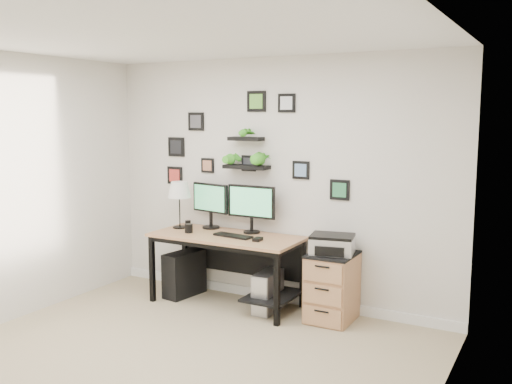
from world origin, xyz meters
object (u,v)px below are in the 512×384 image
Objects in this scene: pc_tower_black at (184,274)px; pc_tower_grey at (268,292)px; monitor_left at (210,202)px; file_cabinet at (332,287)px; monitor_right at (251,205)px; desk at (231,246)px; printer at (332,244)px; table_lamp at (179,191)px; mug at (189,228)px.

pc_tower_black is 1.16× the size of pc_tower_grey.
monitor_left is at bearing 165.48° from pc_tower_grey.
file_cabinet is (0.66, 0.08, 0.13)m from pc_tower_grey.
monitor_right is 0.93m from pc_tower_grey.
monitor_right is 1.30× the size of pc_tower_grey.
desk is 0.71m from pc_tower_black.
desk is at bearing -177.02° from file_cabinet.
file_cabinet is at bearing 10.80° from pc_tower_black.
pc_tower_grey is at bearing -34.45° from monitor_right.
monitor_right is at bearing 172.06° from printer.
monitor_right is 1.19× the size of printer.
table_lamp reaches higher than monitor_right.
table_lamp is at bearing 144.88° from mug.
monitor_right is 1.06× the size of table_lamp.
printer is (1.12, 0.05, 0.14)m from desk.
file_cabinet reaches higher than pc_tower_black.
file_cabinet is (1.49, -0.13, -0.71)m from monitor_left.
file_cabinet is 0.43m from printer.
mug is (-0.45, -0.12, 0.17)m from desk.
desk is at bearing -3.82° from table_lamp.
monitor_left is 0.85m from pc_tower_black.
mug is (-0.08, -0.31, -0.25)m from monitor_left.
table_lamp is 0.47m from mug.
pc_tower_grey is (0.83, -0.21, -0.84)m from monitor_left.
printer is at bearing 2.55° from desk.
pc_tower_grey is at bearing -173.56° from printer.
monitor_right is at bearing 27.15° from mug.
table_lamp is at bearing 158.99° from pc_tower_black.
desk is at bearing 15.06° from mug.
table_lamp reaches higher than printer.
mug is at bearing -152.85° from monitor_right.
desk is 2.90× the size of monitor_right.
file_cabinet is at bearing -5.01° from monitor_left.
pc_tower_grey is (1.14, -0.07, -0.96)m from table_lamp.
file_cabinet is 1.45× the size of printer.
monitor_left reaches higher than file_cabinet.
table_lamp is 1.49m from pc_tower_grey.
pc_tower_grey is at bearing -3.56° from table_lamp.
mug is 1.65m from file_cabinet.
monitor_left is 1.52m from printer.
desk is at bearing -26.82° from monitor_left.
monitor_right is at bearing 9.46° from table_lamp.
table_lamp is at bearing -179.88° from printer.
monitor_left reaches higher than pc_tower_grey.
desk is 3.08× the size of table_lamp.
pc_tower_black is (-0.75, -0.19, -0.81)m from monitor_right.
monitor_left is 0.97× the size of table_lamp.
printer is at bearing 0.12° from table_lamp.
pc_tower_grey is (0.90, 0.10, -0.59)m from mug.
monitor_left is at bearing 76.04° from mug.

